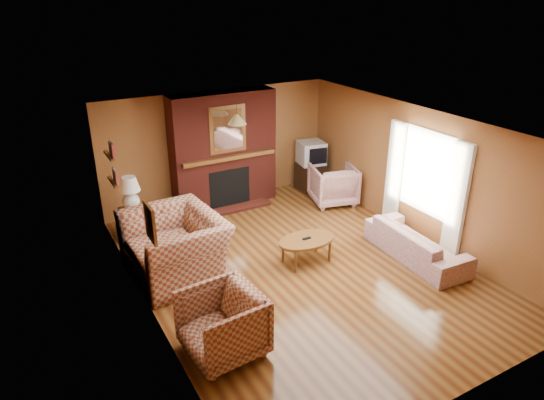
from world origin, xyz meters
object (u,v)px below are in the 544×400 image
plaid_loveseat (175,246)px  fireplace (224,151)px  floral_sofa (416,243)px  coffee_table (307,241)px  crt_tv (311,153)px  side_table (134,223)px  tv_stand (310,176)px  floral_armchair (333,184)px  table_lamp (130,191)px  plaid_armchair (222,324)px

plaid_loveseat → fireplace: bearing=135.2°
floral_sofa → coffee_table: size_ratio=1.92×
fireplace → crt_tv: (2.05, -0.19, -0.31)m
plaid_loveseat → coffee_table: bearing=66.7°
plaid_loveseat → crt_tv: bearing=112.5°
side_table → floral_sofa: bearing=-38.3°
tv_stand → floral_armchair: bearing=-91.4°
plaid_loveseat → table_lamp: 1.72m
crt_tv → table_lamp: bearing=-175.3°
floral_armchair → plaid_loveseat: bearing=32.2°
floral_armchair → table_lamp: table_lamp is taller
side_table → tv_stand: size_ratio=0.90×
coffee_table → tv_stand: size_ratio=1.64×
table_lamp → plaid_armchair: bearing=-87.7°
floral_armchair → crt_tv: bearing=-74.5°
fireplace → side_table: 2.35m
plaid_loveseat → tv_stand: 4.39m
tv_stand → plaid_armchair: bearing=-135.3°
plaid_armchair → table_lamp: (-0.15, 3.70, 0.48)m
plaid_loveseat → side_table: size_ratio=2.81×
side_table → crt_tv: size_ratio=0.88×
floral_armchair → table_lamp: 4.20m
fireplace → plaid_loveseat: size_ratio=1.53×
table_lamp → crt_tv: (4.15, 0.34, -0.03)m
fireplace → floral_sofa: fireplace is taller
coffee_table → crt_tv: bearing=55.3°
plaid_armchair → coffee_table: size_ratio=0.93×
coffee_table → side_table: bearing=134.3°
plaid_armchair → floral_sofa: size_ratio=0.49×
plaid_loveseat → floral_armchair: size_ratio=1.71×
plaid_armchair → coffee_table: bearing=117.8°
plaid_armchair → side_table: plaid_armchair is taller
floral_armchair → tv_stand: (0.01, 0.89, -0.11)m
plaid_loveseat → side_table: (-0.25, 1.65, -0.23)m
floral_sofa → floral_armchair: size_ratio=2.12×
fireplace → side_table: size_ratio=4.30×
floral_armchair → coffee_table: 2.59m
floral_armchair → side_table: size_ratio=1.65×
crt_tv → fireplace: bearing=174.7°
fireplace → plaid_armchair: (-1.95, -4.24, -0.75)m
table_lamp → side_table: bearing=90.0°
plaid_loveseat → tv_stand: (3.90, 2.00, -0.20)m
fireplace → coffee_table: fireplace is taller
fireplace → table_lamp: (-2.10, -0.53, -0.28)m
plaid_loveseat → table_lamp: size_ratio=2.51×
floral_sofa → side_table: (-4.00, 3.15, -0.00)m
floral_armchair → side_table: floral_armchair is taller
floral_sofa → side_table: floral_sofa is taller
plaid_armchair → floral_sofa: (3.85, 0.55, -0.15)m
side_table → table_lamp: table_lamp is taller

